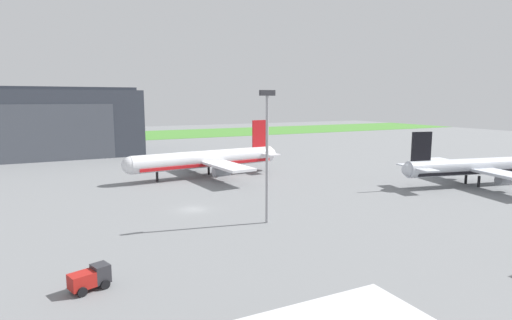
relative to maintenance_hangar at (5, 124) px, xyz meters
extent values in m
plane|color=slate|center=(33.52, -85.86, -10.74)|extent=(440.00, 440.00, 0.00)
cube|color=#4A8A35|center=(33.52, 64.97, -10.70)|extent=(440.00, 56.00, 0.08)
cube|color=#383D47|center=(0.00, 0.09, -0.14)|extent=(80.48, 31.00, 21.20)
cube|color=#4C515B|center=(0.00, -15.56, -2.26)|extent=(61.17, 0.30, 16.96)
cube|color=#383D47|center=(0.00, 0.09, 11.06)|extent=(80.48, 7.44, 1.20)
cylinder|color=silver|center=(94.70, -94.11, -6.60)|extent=(34.60, 10.41, 3.50)
sphere|color=silver|center=(77.75, -90.62, -6.60)|extent=(2.73, 2.73, 2.73)
cube|color=black|center=(94.70, -94.11, -7.57)|extent=(31.89, 9.89, 0.61)
cube|color=black|center=(80.46, -91.18, -1.89)|extent=(4.49, 1.30, 5.94)
cube|color=silver|center=(79.25, -93.63, -6.26)|extent=(4.04, 5.42, 0.28)
cube|color=silver|center=(80.32, -88.44, -6.26)|extent=(4.04, 5.42, 0.28)
cube|color=silver|center=(92.42, -101.71, -7.04)|extent=(8.23, 14.71, 0.56)
cube|color=silver|center=(95.61, -86.24, -7.04)|extent=(8.23, 14.71, 0.56)
cylinder|color=gray|center=(93.43, -100.78, -8.30)|extent=(3.64, 2.55, 1.92)
cylinder|color=gray|center=(96.17, -87.48, -8.30)|extent=(3.64, 2.55, 1.92)
cylinder|color=black|center=(92.97, -95.63, -9.55)|extent=(0.56, 0.56, 2.39)
cylinder|color=black|center=(93.71, -92.04, -9.55)|extent=(0.56, 0.56, 2.39)
cylinder|color=silver|center=(45.78, -58.65, -6.47)|extent=(36.34, 7.41, 4.02)
sphere|color=silver|center=(27.80, -60.35, -6.47)|extent=(3.86, 3.86, 3.86)
sphere|color=silver|center=(63.76, -56.95, -6.47)|extent=(3.14, 3.14, 3.14)
cube|color=red|center=(45.78, -58.65, -7.58)|extent=(33.47, 7.18, 0.70)
cube|color=red|center=(60.88, -57.22, -1.04)|extent=(4.71, 0.84, 6.84)
cube|color=silver|center=(61.32, -54.15, -6.07)|extent=(3.77, 5.91, 0.28)
cube|color=silver|center=(61.88, -60.15, -6.07)|extent=(3.77, 5.91, 0.28)
cube|color=silver|center=(45.65, -49.68, -6.97)|extent=(7.23, 16.15, 0.56)
cube|color=silver|center=(47.34, -67.48, -6.97)|extent=(7.23, 16.15, 0.56)
cylinder|color=gray|center=(44.98, -51.00, -8.38)|extent=(4.01, 2.56, 2.21)
cylinder|color=gray|center=(46.43, -66.31, -8.38)|extent=(4.01, 2.56, 2.21)
cylinder|color=black|center=(33.55, -59.81, -9.61)|extent=(0.56, 0.56, 2.26)
cylinder|color=black|center=(47.02, -56.41, -9.61)|extent=(0.56, 0.56, 2.26)
cylinder|color=black|center=(47.42, -60.62, -9.61)|extent=(0.56, 0.56, 2.26)
cube|color=#2D2D33|center=(16.47, -109.38, -9.38)|extent=(1.95, 2.09, 1.79)
cube|color=#AD1E19|center=(14.70, -109.99, -9.56)|extent=(2.69, 2.34, 1.44)
cylinder|color=black|center=(16.77, -110.28, -10.28)|extent=(0.95, 0.54, 0.92)
cylinder|color=black|center=(16.16, -108.50, -10.28)|extent=(0.95, 0.54, 0.92)
cylinder|color=black|center=(14.65, -111.00, -10.28)|extent=(0.95, 0.54, 0.92)
cylinder|color=black|center=(14.04, -109.22, -10.28)|extent=(0.95, 0.54, 0.92)
cylinder|color=#99999E|center=(41.14, -97.97, -1.30)|extent=(0.44, 0.44, 18.87)
cube|color=#333338|center=(41.14, -97.97, 8.53)|extent=(2.40, 0.50, 0.80)
camera|label=1|loc=(13.05, -150.73, 7.61)|focal=28.86mm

